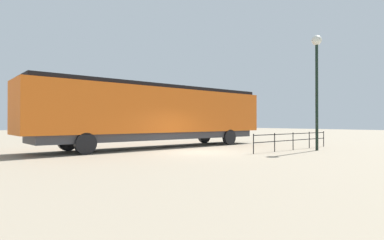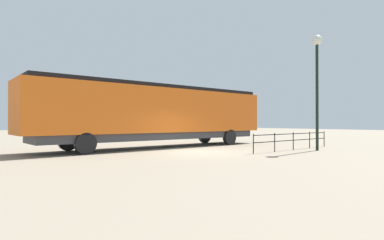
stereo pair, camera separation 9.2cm
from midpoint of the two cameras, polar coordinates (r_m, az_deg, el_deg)
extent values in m
plane|color=gray|center=(16.98, 1.24, -5.91)|extent=(120.00, 120.00, 0.00)
cube|color=orange|center=(20.15, -6.40, 1.69)|extent=(2.96, 16.40, 2.73)
cube|color=black|center=(24.61, 7.02, 0.36)|extent=(2.85, 2.68, 1.91)
cube|color=black|center=(20.26, -6.40, 5.89)|extent=(2.67, 15.75, 0.24)
cube|color=#38383D|center=(20.16, -6.41, -2.83)|extent=(2.67, 15.09, 0.45)
cylinder|color=black|center=(24.45, 2.15, -2.93)|extent=(0.30, 1.10, 1.10)
cylinder|color=black|center=(22.55, 6.71, -3.14)|extent=(0.30, 1.10, 1.10)
cylinder|color=black|center=(19.07, -21.98, -3.62)|extent=(0.30, 1.10, 1.10)
cylinder|color=black|center=(16.56, -19.11, -4.12)|extent=(0.30, 1.10, 1.10)
cylinder|color=black|center=(19.35, 21.78, 3.98)|extent=(0.16, 0.16, 6.20)
sphere|color=silver|center=(19.87, 21.76, 13.42)|extent=(0.57, 0.57, 0.57)
cube|color=black|center=(19.27, 17.91, -2.41)|extent=(0.04, 7.32, 0.04)
cube|color=black|center=(19.29, 17.91, -3.54)|extent=(0.04, 7.32, 0.04)
cylinder|color=black|center=(16.31, 11.05, -4.31)|extent=(0.05, 0.05, 1.03)
cylinder|color=black|center=(17.77, 14.77, -3.98)|extent=(0.05, 0.05, 1.03)
cylinder|color=black|center=(19.29, 17.91, -3.69)|extent=(0.05, 0.05, 1.03)
cylinder|color=black|center=(20.86, 20.58, -3.44)|extent=(0.05, 0.05, 1.03)
cylinder|color=black|center=(22.47, 22.88, -3.21)|extent=(0.05, 0.05, 1.03)
camera|label=1|loc=(0.05, -90.15, 0.00)|focal=29.09mm
camera|label=2|loc=(0.05, 89.85, 0.00)|focal=29.09mm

